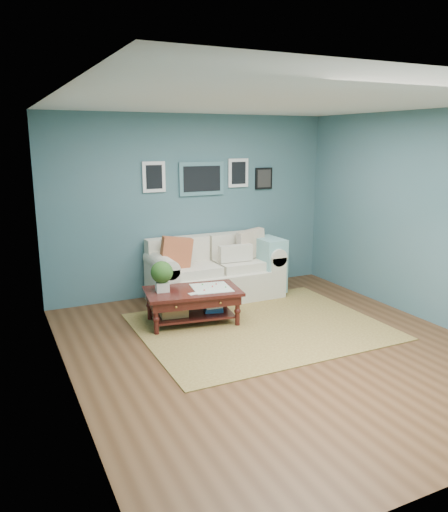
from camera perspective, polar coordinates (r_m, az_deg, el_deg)
room_shell at (r=5.47m, az=6.16°, el=2.93°), size 5.00×5.02×2.70m
area_rug at (r=6.42m, az=4.16°, el=-8.03°), size 2.97×2.38×0.01m
loveseat at (r=7.47m, az=-0.50°, el=-1.65°), size 1.98×0.90×1.02m
coffee_table at (r=6.43m, az=-4.18°, el=-4.55°), size 1.29×0.88×0.84m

